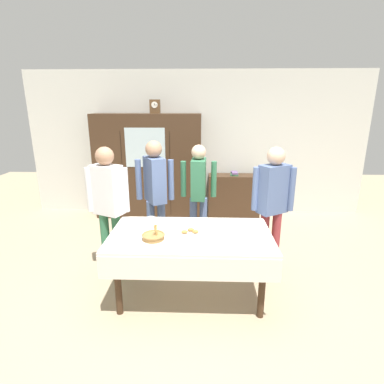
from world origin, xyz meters
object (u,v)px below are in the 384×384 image
object	(u,v)px
bread_basket	(153,236)
person_behind_table_right	(108,199)
wall_cabinet	(148,166)
mantel_clock	(155,106)
person_behind_table_left	(155,188)
tea_cup_mid_left	(228,223)
spoon_near_right	(257,234)
dining_table	(191,244)
book_stack	(234,174)
bookshelf_low	(234,195)
person_beside_shelf	(198,187)
tea_cup_mid_right	(233,243)
person_near_right_end	(273,198)
tea_cup_far_right	(151,220)
pastry_plate	(190,233)
spoon_far_right	(224,233)
tea_cup_front_edge	(211,225)

from	to	relation	value
bread_basket	person_behind_table_right	size ratio (longest dim) A/B	0.15
wall_cabinet	person_behind_table_right	distance (m)	2.09
mantel_clock	person_behind_table_left	distance (m)	1.94
tea_cup_mid_left	bread_basket	xyz separation A→B (m)	(-0.79, -0.39, 0.01)
tea_cup_mid_left	spoon_near_right	bearing A→B (deg)	-36.22
dining_table	book_stack	world-z (taller)	book_stack
tea_cup_mid_left	person_behind_table_left	bearing A→B (deg)	143.11
bookshelf_low	person_beside_shelf	xyz separation A→B (m)	(-0.66, -1.36, 0.54)
person_behind_table_left	spoon_near_right	bearing A→B (deg)	-36.73
mantel_clock	bookshelf_low	world-z (taller)	mantel_clock
tea_cup_mid_right	bread_basket	xyz separation A→B (m)	(-0.80, 0.11, 0.01)
person_behind_table_left	person_near_right_end	world-z (taller)	person_behind_table_left
bookshelf_low	person_behind_table_right	bearing A→B (deg)	-129.37
person_near_right_end	dining_table	bearing A→B (deg)	-147.72
tea_cup_mid_right	tea_cup_far_right	world-z (taller)	same
person_behind_table_left	person_beside_shelf	xyz separation A→B (m)	(0.59, 0.31, -0.06)
wall_cabinet	person_behind_table_left	size ratio (longest dim) A/B	1.20
bookshelf_low	bread_basket	bearing A→B (deg)	-111.75
wall_cabinet	person_beside_shelf	world-z (taller)	wall_cabinet
bookshelf_low	tea_cup_far_right	bearing A→B (deg)	-117.64
tea_cup_mid_right	bread_basket	distance (m)	0.81
pastry_plate	person_behind_table_left	distance (m)	1.11
pastry_plate	person_near_right_end	xyz separation A→B (m)	(1.00, 0.61, 0.21)
wall_cabinet	tea_cup_far_right	world-z (taller)	wall_cabinet
tea_cup_mid_right	spoon_far_right	world-z (taller)	tea_cup_mid_right
bookshelf_low	tea_cup_mid_left	size ratio (longest dim) A/B	7.50
dining_table	spoon_far_right	bearing A→B (deg)	10.05
book_stack	spoon_near_right	world-z (taller)	book_stack
dining_table	tea_cup_mid_right	bearing A→B (deg)	-28.25
mantel_clock	tea_cup_far_right	xyz separation A→B (m)	(0.26, -2.24, -1.26)
dining_table	tea_cup_mid_left	bearing A→B (deg)	33.31
bookshelf_low	bread_basket	world-z (taller)	bread_basket
spoon_near_right	person_near_right_end	world-z (taller)	person_near_right_end
dining_table	bread_basket	distance (m)	0.42
book_stack	bread_basket	size ratio (longest dim) A/B	0.88
bread_basket	spoon_near_right	xyz separation A→B (m)	(1.09, 0.17, -0.03)
wall_cabinet	bookshelf_low	world-z (taller)	wall_cabinet
tea_cup_mid_right	tea_cup_front_edge	size ratio (longest dim) A/B	1.00
person_behind_table_right	bread_basket	bearing A→B (deg)	-43.98
tea_cup_far_right	mantel_clock	bearing A→B (deg)	96.60
dining_table	bread_basket	bearing A→B (deg)	-162.30
pastry_plate	spoon_near_right	distance (m)	0.72
pastry_plate	dining_table	bearing A→B (deg)	-73.56
tea_cup_far_right	spoon_far_right	bearing A→B (deg)	-18.59
bookshelf_low	tea_cup_front_edge	size ratio (longest dim) A/B	7.50
tea_cup_mid_left	person_near_right_end	xyz separation A→B (m)	(0.58, 0.35, 0.20)
tea_cup_mid_left	person_beside_shelf	size ratio (longest dim) A/B	0.08
bread_basket	person_beside_shelf	world-z (taller)	person_beside_shelf
book_stack	tea_cup_mid_left	bearing A→B (deg)	-97.43
tea_cup_far_right	person_near_right_end	bearing A→B (deg)	10.80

